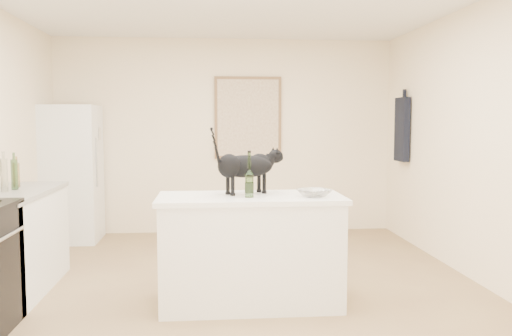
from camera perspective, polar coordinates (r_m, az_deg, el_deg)
The scene contains 17 objects.
floor at distance 4.73m, azimuth -2.03°, elevation -13.51°, with size 5.50×5.50×0.00m, color #977C50.
wall_back at distance 7.23m, azimuth -3.25°, elevation 3.39°, with size 4.50×4.50×0.00m, color #FFEAC5.
wall_front at distance 1.75m, azimuth 2.73°, elevation -1.48°, with size 4.50×4.50×0.00m, color #FFEAC5.
wall_right at distance 5.13m, azimuth 23.93°, elevation 2.33°, with size 5.50×5.50×0.00m, color #FFEAC5.
island_base at distance 4.42m, azimuth -0.59°, elevation -9.01°, with size 1.44×0.67×0.86m, color white.
island_top at distance 4.33m, azimuth -0.60°, elevation -3.22°, with size 1.50×0.70×0.04m, color white.
left_cabinets at distance 5.19m, azimuth -24.49°, elevation -7.37°, with size 0.60×1.40×0.86m, color white.
left_countertop at distance 5.11m, azimuth -24.67°, elevation -2.43°, with size 0.62×1.44×0.04m, color gray.
fridge at distance 7.07m, azimuth -19.13°, elevation -0.57°, with size 0.68×0.68×1.70m, color white.
artwork_frame at distance 7.22m, azimuth -0.86°, elevation 5.38°, with size 0.90×0.03×1.10m, color brown.
artwork_canvas at distance 7.20m, azimuth -0.85°, elevation 5.38°, with size 0.82×0.00×1.02m, color beige.
hanging_garment at distance 6.97m, azimuth 15.31°, elevation 3.98°, with size 0.08×0.34×0.80m, color black.
black_cat at distance 4.40m, azimuth -1.17°, elevation -0.14°, with size 0.59×0.18×0.41m, color black, non-canonical shape.
wine_bottle at distance 4.22m, azimuth -0.72°, elevation -0.97°, with size 0.07×0.07×0.32m, color #306227.
glass_bowl at distance 4.28m, azimuth 6.20°, elevation -2.67°, with size 0.25×0.25×0.06m, color silver.
fridge_paper at distance 7.06m, azimuth -16.32°, elevation 3.53°, with size 0.00×0.12×0.16m, color silver.
counter_bottle_cluster at distance 5.09m, azimuth -25.00°, elevation -0.76°, with size 0.12×0.51×0.29m.
Camera 1 is at (-0.24, -4.48, 1.50)m, focal length 37.52 mm.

